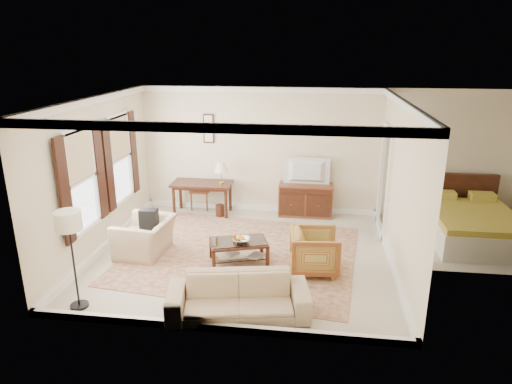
% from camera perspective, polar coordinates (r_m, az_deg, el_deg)
% --- Properties ---
extents(room_shell, '(5.51, 5.01, 2.91)m').
position_cam_1_polar(room_shell, '(7.96, -1.73, 8.48)').
color(room_shell, beige).
rests_on(room_shell, ground).
extents(annex_bedroom, '(3.00, 2.70, 2.90)m').
position_cam_1_polar(annex_bedroom, '(10.07, 25.76, -3.91)').
color(annex_bedroom, beige).
rests_on(annex_bedroom, ground).
extents(window_front, '(0.12, 1.56, 1.80)m').
position_cam_1_polar(window_front, '(8.40, -20.99, 1.33)').
color(window_front, '#CCB284').
rests_on(window_front, room_shell).
extents(window_rear, '(0.12, 1.56, 1.80)m').
position_cam_1_polar(window_rear, '(9.78, -16.65, 4.00)').
color(window_rear, '#CCB284').
rests_on(window_rear, room_shell).
extents(doorway, '(0.10, 1.12, 2.25)m').
position_cam_1_polar(doorway, '(9.74, 15.77, 1.13)').
color(doorway, white).
rests_on(doorway, room_shell).
extents(rug, '(4.59, 4.06, 0.01)m').
position_cam_1_polar(rug, '(8.72, -1.90, -7.72)').
color(rug, maroon).
rests_on(rug, room_shell).
extents(writing_desk, '(1.38, 0.69, 0.75)m').
position_cam_1_polar(writing_desk, '(10.61, -6.76, 0.60)').
color(writing_desk, '#3F1D12').
rests_on(writing_desk, room_shell).
extents(desk_chair, '(0.45, 0.45, 1.05)m').
position_cam_1_polar(desk_chair, '(11.00, -6.94, 0.59)').
color(desk_chair, brown).
rests_on(desk_chair, room_shell).
extents(desk_lamp, '(0.32, 0.32, 0.50)m').
position_cam_1_polar(desk_lamp, '(10.41, -4.36, 2.40)').
color(desk_lamp, silver).
rests_on(desk_lamp, writing_desk).
extents(framed_prints, '(0.25, 0.04, 0.68)m').
position_cam_1_polar(framed_prints, '(10.68, -5.95, 7.91)').
color(framed_prints, '#3F1D12').
rests_on(framed_prints, room_shell).
extents(sideboard, '(1.22, 0.47, 0.75)m').
position_cam_1_polar(sideboard, '(10.55, 6.21, -1.00)').
color(sideboard, brown).
rests_on(sideboard, room_shell).
extents(tv, '(1.00, 0.57, 0.13)m').
position_cam_1_polar(tv, '(10.28, 6.37, 3.58)').
color(tv, black).
rests_on(tv, sideboard).
extents(coffee_table, '(1.15, 0.88, 0.43)m').
position_cam_1_polar(coffee_table, '(8.27, -2.19, -6.75)').
color(coffee_table, '#3F1D12').
rests_on(coffee_table, room_shell).
extents(fruit_bowl, '(0.42, 0.42, 0.10)m').
position_cam_1_polar(fruit_bowl, '(8.15, -1.84, -5.94)').
color(fruit_bowl, silver).
rests_on(fruit_bowl, coffee_table).
extents(book_a, '(0.22, 0.23, 0.38)m').
position_cam_1_polar(book_a, '(8.35, -3.75, -7.70)').
color(book_a, brown).
rests_on(book_a, coffee_table).
extents(book_b, '(0.27, 0.14, 0.38)m').
position_cam_1_polar(book_b, '(8.33, -0.64, -7.75)').
color(book_b, brown).
rests_on(book_b, coffee_table).
extents(striped_armchair, '(0.83, 0.87, 0.83)m').
position_cam_1_polar(striped_armchair, '(7.99, 7.36, -7.13)').
color(striped_armchair, brown).
rests_on(striped_armchair, room_shell).
extents(club_armchair, '(0.78, 1.11, 0.92)m').
position_cam_1_polar(club_armchair, '(8.80, -13.75, -4.76)').
color(club_armchair, '#CBAB89').
rests_on(club_armchair, room_shell).
extents(backpack, '(0.32, 0.38, 0.40)m').
position_cam_1_polar(backpack, '(8.76, -13.25, -3.10)').
color(backpack, black).
rests_on(backpack, club_armchair).
extents(sofa, '(2.12, 0.95, 0.80)m').
position_cam_1_polar(sofa, '(6.73, -2.23, -12.21)').
color(sofa, '#CBAB89').
rests_on(sofa, room_shell).
extents(floor_lamp, '(0.38, 0.38, 1.54)m').
position_cam_1_polar(floor_lamp, '(7.05, -22.34, -4.18)').
color(floor_lamp, black).
rests_on(floor_lamp, room_shell).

